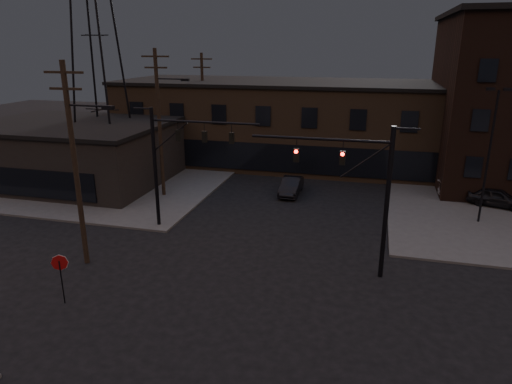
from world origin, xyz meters
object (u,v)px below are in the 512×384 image
traffic_signal_far (173,155)px  parked_car_lot_a (497,197)px  traffic_signal_near (365,186)px  parked_car_lot_b (469,190)px  stop_sign (60,268)px  car_crossing (291,186)px

traffic_signal_far → parked_car_lot_a: (21.61, 9.74, -4.17)m
traffic_signal_near → traffic_signal_far: same height
traffic_signal_far → parked_car_lot_b: bearing=29.3°
parked_car_lot_a → parked_car_lot_b: size_ratio=0.89×
stop_sign → car_crossing: stop_sign is taller
parked_car_lot_b → traffic_signal_near: bearing=142.8°
parked_car_lot_a → car_crossing: parked_car_lot_a is taller
traffic_signal_near → parked_car_lot_a: bearing=54.3°
traffic_signal_near → stop_sign: traffic_signal_near is taller
parked_car_lot_b → car_crossing: 13.97m
traffic_signal_near → parked_car_lot_a: 16.82m
traffic_signal_far → car_crossing: 11.81m
traffic_signal_far → car_crossing: traffic_signal_far is taller
traffic_signal_near → traffic_signal_far: size_ratio=1.00×
stop_sign → parked_car_lot_b: bearing=45.0°
traffic_signal_far → parked_car_lot_b: 23.22m
parked_car_lot_b → car_crossing: parked_car_lot_b is taller
parked_car_lot_a → car_crossing: size_ratio=0.97×
stop_sign → parked_car_lot_a: (22.89, 19.73, -1.00)m
car_crossing → stop_sign: bearing=-110.9°
traffic_signal_far → parked_car_lot_a: bearing=24.3°
traffic_signal_near → parked_car_lot_b: traffic_signal_near is taller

